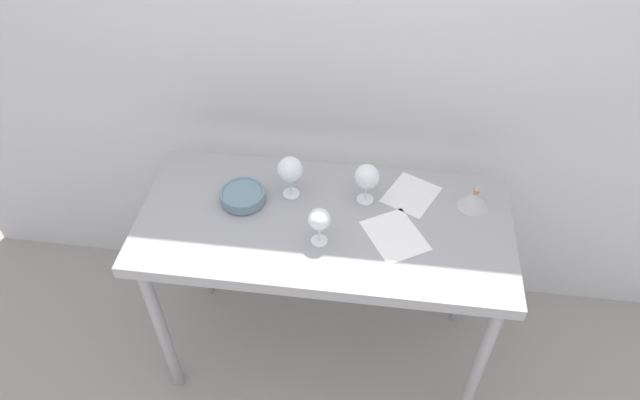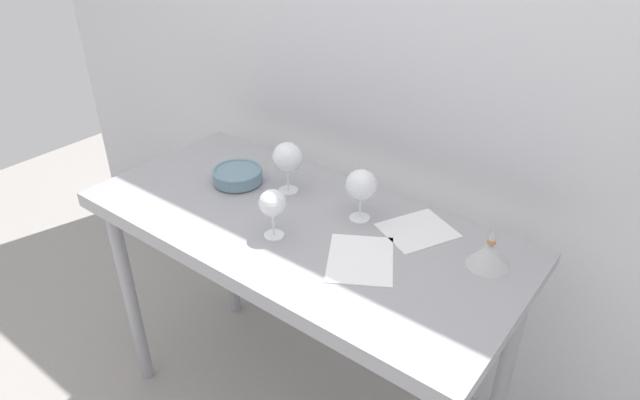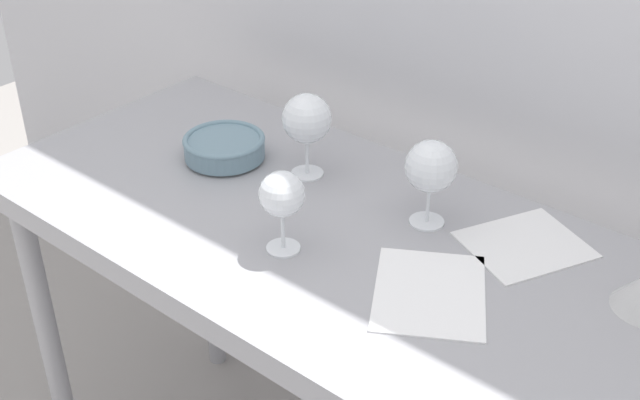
{
  "view_description": "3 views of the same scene",
  "coord_description": "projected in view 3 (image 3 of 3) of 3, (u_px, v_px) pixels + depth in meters",
  "views": [
    {
      "loc": [
        0.17,
        -1.47,
        2.44
      ],
      "look_at": [
        -0.02,
        0.04,
        0.96
      ],
      "focal_mm": 32.07,
      "sensor_mm": 36.0,
      "label": 1
    },
    {
      "loc": [
        0.93,
        -1.1,
        1.83
      ],
      "look_at": [
        0.05,
        0.04,
        0.97
      ],
      "focal_mm": 31.01,
      "sensor_mm": 36.0,
      "label": 2
    },
    {
      "loc": [
        0.81,
        -0.99,
        1.74
      ],
      "look_at": [
        -0.03,
        0.01,
        0.93
      ],
      "focal_mm": 45.92,
      "sensor_mm": 36.0,
      "label": 3
    }
  ],
  "objects": [
    {
      "name": "wine_glass_far_right",
      "position": [
        431.0,
        168.0,
        1.46
      ],
      "size": [
        0.1,
        0.1,
        0.17
      ],
      "color": "white",
      "rests_on": "steel_counter"
    },
    {
      "name": "wine_glass_far_left",
      "position": [
        307.0,
        120.0,
        1.61
      ],
      "size": [
        0.1,
        0.1,
        0.18
      ],
      "color": "white",
      "rests_on": "steel_counter"
    },
    {
      "name": "tasting_sheet_lower",
      "position": [
        525.0,
        245.0,
        1.46
      ],
      "size": [
        0.25,
        0.26,
        0.0
      ],
      "primitive_type": "cube",
      "rotation": [
        0.0,
        0.0,
        -0.46
      ],
      "color": "white",
      "rests_on": "steel_counter"
    },
    {
      "name": "wine_glass_near_center",
      "position": [
        282.0,
        196.0,
        1.39
      ],
      "size": [
        0.08,
        0.08,
        0.15
      ],
      "color": "white",
      "rests_on": "steel_counter"
    },
    {
      "name": "tasting_bowl",
      "position": [
        224.0,
        147.0,
        1.72
      ],
      "size": [
        0.17,
        0.17,
        0.05
      ],
      "color": "beige",
      "rests_on": "steel_counter"
    },
    {
      "name": "tasting_sheet_upper",
      "position": [
        430.0,
        292.0,
        1.34
      ],
      "size": [
        0.27,
        0.29,
        0.0
      ],
      "primitive_type": "cube",
      "rotation": [
        0.0,
        0.0,
        0.54
      ],
      "color": "white",
      "rests_on": "steel_counter"
    },
    {
      "name": "steel_counter",
      "position": [
        324.0,
        270.0,
        1.57
      ],
      "size": [
        1.4,
        0.65,
        0.9
      ],
      "color": "#98989D",
      "rests_on": "ground_plane"
    }
  ]
}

